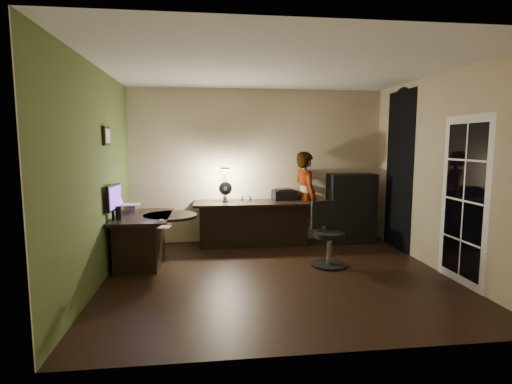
{
  "coord_description": "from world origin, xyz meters",
  "views": [
    {
      "loc": [
        -0.92,
        -5.06,
        1.76
      ],
      "look_at": [
        -0.15,
        1.05,
        1.0
      ],
      "focal_mm": 28.0,
      "sensor_mm": 36.0,
      "label": 1
    }
  ],
  "objects": [
    {
      "name": "office_chair",
      "position": [
        0.82,
        0.34,
        0.46
      ],
      "size": [
        0.6,
        0.6,
        0.92
      ],
      "primitive_type": "cube",
      "rotation": [
        0.0,
        0.0,
        0.17
      ],
      "color": "black",
      "rests_on": "floor"
    },
    {
      "name": "desk_right",
      "position": [
        -0.12,
        1.63,
        0.38
      ],
      "size": [
        2.04,
        0.74,
        0.76
      ],
      "primitive_type": "cube",
      "rotation": [
        0.0,
        0.0,
        -0.01
      ],
      "color": "black",
      "rests_on": "floor"
    },
    {
      "name": "monitor",
      "position": [
        -2.18,
        0.48,
        0.89
      ],
      "size": [
        0.15,
        0.55,
        0.36
      ],
      "primitive_type": "cube",
      "rotation": [
        0.0,
        0.0,
        -0.07
      ],
      "color": "black",
      "rests_on": "desk_left"
    },
    {
      "name": "desk_lamp",
      "position": [
        -0.6,
        1.83,
        1.07
      ],
      "size": [
        0.17,
        0.29,
        0.61
      ],
      "primitive_type": "cube",
      "rotation": [
        0.0,
        0.0,
        -0.07
      ],
      "color": "black",
      "rests_on": "desk_right"
    },
    {
      "name": "arched_doorway",
      "position": [
        2.24,
        1.15,
        1.3
      ],
      "size": [
        0.01,
        0.9,
        2.6
      ],
      "primitive_type": "cube",
      "color": "black",
      "rests_on": "floor"
    },
    {
      "name": "mouse",
      "position": [
        -1.52,
        0.3,
        0.73
      ],
      "size": [
        0.09,
        0.11,
        0.04
      ],
      "primitive_type": "ellipsoid",
      "rotation": [
        0.0,
        0.0,
        -0.35
      ],
      "color": "silver",
      "rests_on": "desk_left"
    },
    {
      "name": "ceiling",
      "position": [
        0.0,
        0.0,
        2.71
      ],
      "size": [
        4.5,
        4.0,
        0.01
      ],
      "primitive_type": "cube",
      "color": "silver",
      "rests_on": "floor"
    },
    {
      "name": "pen",
      "position": [
        -1.77,
        0.77,
        0.72
      ],
      "size": [
        0.07,
        0.12,
        0.01
      ],
      "primitive_type": "cube",
      "rotation": [
        0.0,
        0.0,
        0.48
      ],
      "color": "black",
      "rests_on": "desk_left"
    },
    {
      "name": "printer",
      "position": [
        0.45,
        1.8,
        0.86
      ],
      "size": [
        0.43,
        0.35,
        0.18
      ],
      "primitive_type": "cube",
      "rotation": [
        0.0,
        0.0,
        0.08
      ],
      "color": "black",
      "rests_on": "desk_right"
    },
    {
      "name": "floor",
      "position": [
        0.0,
        0.0,
        -0.01
      ],
      "size": [
        4.5,
        4.0,
        0.01
      ],
      "primitive_type": "cube",
      "color": "black",
      "rests_on": "ground"
    },
    {
      "name": "desk_left",
      "position": [
        -1.83,
        0.75,
        0.36
      ],
      "size": [
        0.79,
        1.26,
        0.72
      ],
      "primitive_type": "cube",
      "rotation": [
        0.0,
        0.0,
        -0.01
      ],
      "color": "black",
      "rests_on": "floor"
    },
    {
      "name": "wall_right",
      "position": [
        2.25,
        0.0,
        1.35
      ],
      "size": [
        0.01,
        4.0,
        2.7
      ],
      "primitive_type": "cube",
      "color": "tan",
      "rests_on": "floor"
    },
    {
      "name": "wall_back",
      "position": [
        0.0,
        2.0,
        1.35
      ],
      "size": [
        4.5,
        0.01,
        2.7
      ],
      "primitive_type": "cube",
      "color": "tan",
      "rests_on": "floor"
    },
    {
      "name": "laptop",
      "position": [
        -2.07,
        1.12,
        0.93
      ],
      "size": [
        0.36,
        0.35,
        0.21
      ],
      "primitive_type": "cube",
      "rotation": [
        0.0,
        0.0,
        0.2
      ],
      "color": "silver",
      "rests_on": "laptop_stand"
    },
    {
      "name": "wall_front",
      "position": [
        0.0,
        -2.0,
        1.35
      ],
      "size": [
        4.5,
        0.01,
        2.7
      ],
      "primitive_type": "cube",
      "color": "tan",
      "rests_on": "floor"
    },
    {
      "name": "person",
      "position": [
        0.82,
        1.78,
        0.81
      ],
      "size": [
        0.5,
        0.65,
        1.61
      ],
      "primitive_type": "imported",
      "rotation": [
        0.0,
        0.0,
        1.8
      ],
      "color": "#D8A88C",
      "rests_on": "floor"
    },
    {
      "name": "framed_picture",
      "position": [
        -2.22,
        0.45,
        1.85
      ],
      "size": [
        0.04,
        0.3,
        0.25
      ],
      "primitive_type": "cube",
      "color": "black",
      "rests_on": "wall_left"
    },
    {
      "name": "laptop_stand",
      "position": [
        -2.11,
        1.12,
        0.76
      ],
      "size": [
        0.26,
        0.22,
        0.11
      ],
      "primitive_type": "cube",
      "rotation": [
        0.0,
        0.0,
        -0.02
      ],
      "color": "silver",
      "rests_on": "desk_left"
    },
    {
      "name": "speaker",
      "position": [
        -2.1,
        0.45,
        0.81
      ],
      "size": [
        0.09,
        0.09,
        0.2
      ],
      "primitive_type": "cylinder",
      "rotation": [
        0.0,
        0.0,
        0.18
      ],
      "color": "black",
      "rests_on": "desk_left"
    },
    {
      "name": "green_wall_overlay",
      "position": [
        -2.24,
        0.0,
        1.35
      ],
      "size": [
        0.0,
        4.0,
        2.7
      ],
      "primitive_type": "cube",
      "color": "#495D29",
      "rests_on": "floor"
    },
    {
      "name": "cabinet",
      "position": [
        1.63,
        1.65,
        0.61
      ],
      "size": [
        0.82,
        0.41,
        1.22
      ],
      "primitive_type": "cube",
      "rotation": [
        0.0,
        0.0,
        0.01
      ],
      "color": "black",
      "rests_on": "floor"
    },
    {
      "name": "wall_left",
      "position": [
        -2.25,
        0.0,
        1.35
      ],
      "size": [
        0.01,
        4.0,
        2.7
      ],
      "primitive_type": "cube",
      "color": "tan",
      "rests_on": "floor"
    },
    {
      "name": "headphones",
      "position": [
        -0.23,
        1.77,
        0.81
      ],
      "size": [
        0.19,
        0.09,
        0.09
      ],
      "primitive_type": "cube",
      "rotation": [
        0.0,
        0.0,
        -0.06
      ],
      "color": "#0F0B85",
      "rests_on": "desk_right"
    },
    {
      "name": "notepad",
      "position": [
        -1.44,
        -0.07,
        0.72
      ],
      "size": [
        0.17,
        0.22,
        0.01
      ],
      "primitive_type": "cube",
      "rotation": [
        0.0,
        0.0,
        -0.2
      ],
      "color": "silver",
      "rests_on": "desk_left"
    },
    {
      "name": "desk_fan",
      "position": [
        -0.6,
        1.64,
        0.94
      ],
      "size": [
        0.23,
        0.14,
        0.34
      ],
      "primitive_type": "cube",
      "rotation": [
        0.0,
        0.0,
        -0.08
      ],
      "color": "black",
      "rests_on": "desk_right"
    },
    {
      "name": "phone",
      "position": [
        -1.62,
        0.45,
        0.72
      ],
      "size": [
        0.12,
        0.16,
        0.01
      ],
      "primitive_type": "cube",
      "rotation": [
        0.0,
        0.0,
        -0.4
      ],
      "color": "black",
      "rests_on": "desk_left"
    },
    {
      "name": "french_door",
      "position": [
        2.24,
        -0.55,
        1.05
      ],
      "size": [
        0.02,
        0.92,
        2.1
      ],
      "primitive_type": "cube",
      "color": "white",
      "rests_on": "floor"
    }
  ]
}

